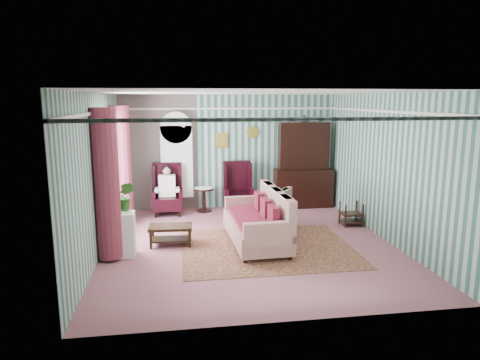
{
  "coord_description": "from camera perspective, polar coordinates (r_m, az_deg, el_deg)",
  "views": [
    {
      "loc": [
        -1.34,
        -7.86,
        2.78
      ],
      "look_at": [
        -0.08,
        0.6,
        1.16
      ],
      "focal_mm": 32.0,
      "sensor_mm": 36.0,
      "label": 1
    }
  ],
  "objects": [
    {
      "name": "plant_stand",
      "position": [
        8.0,
        -15.78,
        -7.03
      ],
      "size": [
        0.55,
        0.35,
        0.8
      ],
      "primitive_type": "cube",
      "color": "silver",
      "rests_on": "floor"
    },
    {
      "name": "potted_plant_c",
      "position": [
        7.88,
        -16.3,
        -2.85
      ],
      "size": [
        0.27,
        0.27,
        0.38
      ],
      "primitive_type": "imported",
      "rotation": [
        0.0,
        0.0,
        -0.31
      ],
      "color": "#2B5A1C",
      "rests_on": "plant_stand"
    },
    {
      "name": "potted_plant_a",
      "position": [
        7.79,
        -16.43,
        -2.86
      ],
      "size": [
        0.41,
        0.37,
        0.43
      ],
      "primitive_type": "imported",
      "rotation": [
        0.0,
        0.0,
        0.1
      ],
      "color": "#174A19",
      "rests_on": "plant_stand"
    },
    {
      "name": "wingback_right",
      "position": [
        10.64,
        -0.22,
        -0.98
      ],
      "size": [
        0.76,
        0.8,
        1.25
      ],
      "primitive_type": "cube",
      "color": "black",
      "rests_on": "floor"
    },
    {
      "name": "round_side_table",
      "position": [
        10.77,
        -4.82,
        -2.65
      ],
      "size": [
        0.5,
        0.5,
        0.6
      ],
      "primitive_type": "cylinder",
      "color": "black",
      "rests_on": "floor"
    },
    {
      "name": "dresser_hutch",
      "position": [
        11.18,
        8.5,
        2.36
      ],
      "size": [
        1.5,
        0.56,
        2.36
      ],
      "primitive_type": "cube",
      "color": "black",
      "rests_on": "floor"
    },
    {
      "name": "bookcase",
      "position": [
        10.83,
        -8.4,
        1.77
      ],
      "size": [
        0.8,
        0.28,
        2.24
      ],
      "primitive_type": "cube",
      "color": "silver",
      "rests_on": "floor"
    },
    {
      "name": "sofa",
      "position": [
        8.32,
        2.13,
        -5.42
      ],
      "size": [
        1.16,
        2.21,
        0.94
      ],
      "primitive_type": "cube",
      "rotation": [
        0.0,
        0.0,
        1.61
      ],
      "color": "#B5AA8C",
      "rests_on": "floor"
    },
    {
      "name": "rug",
      "position": [
        8.22,
        3.62,
        -9.04
      ],
      "size": [
        3.2,
        2.6,
        0.01
      ],
      "primitive_type": "cube",
      "color": "#4D1D19",
      "rests_on": "floor"
    },
    {
      "name": "floor",
      "position": [
        8.45,
        1.18,
        -8.52
      ],
      "size": [
        6.0,
        6.0,
        0.0
      ],
      "primitive_type": "plane",
      "color": "#8E5359",
      "rests_on": "ground"
    },
    {
      "name": "seated_woman",
      "position": [
        10.54,
        -9.68,
        -1.44
      ],
      "size": [
        0.44,
        0.4,
        1.18
      ],
      "primitive_type": null,
      "color": "silver",
      "rests_on": "floor"
    },
    {
      "name": "room_shell",
      "position": [
        8.11,
        -3.3,
        5.21
      ],
      "size": [
        5.53,
        6.02,
        2.91
      ],
      "color": "#37645B",
      "rests_on": "ground"
    },
    {
      "name": "potted_plant_b",
      "position": [
        7.95,
        -15.01,
        -2.11
      ],
      "size": [
        0.33,
        0.29,
        0.53
      ],
      "primitive_type": "imported",
      "rotation": [
        0.0,
        0.0,
        -0.19
      ],
      "color": "#264F18",
      "rests_on": "plant_stand"
    },
    {
      "name": "nest_table",
      "position": [
        9.88,
        14.6,
        -4.37
      ],
      "size": [
        0.45,
        0.38,
        0.54
      ],
      "primitive_type": "cube",
      "color": "black",
      "rests_on": "floor"
    },
    {
      "name": "coffee_table",
      "position": [
        8.43,
        -9.21,
        -7.3
      ],
      "size": [
        0.85,
        0.52,
        0.39
      ],
      "primitive_type": "cube",
      "rotation": [
        0.0,
        0.0,
        -0.05
      ],
      "color": "black",
      "rests_on": "floor"
    },
    {
      "name": "floral_armchair",
      "position": [
        9.38,
        4.39,
        -3.43
      ],
      "size": [
        1.0,
        1.0,
        0.99
      ],
      "primitive_type": "cube",
      "rotation": [
        0.0,
        0.0,
        0.98
      ],
      "color": "#B7A48E",
      "rests_on": "floor"
    },
    {
      "name": "wingback_left",
      "position": [
        10.54,
        -9.68,
        -1.25
      ],
      "size": [
        0.76,
        0.8,
        1.25
      ],
      "primitive_type": "cube",
      "color": "black",
      "rests_on": "floor"
    }
  ]
}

